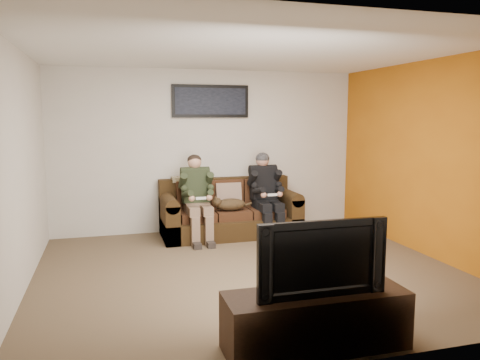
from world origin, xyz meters
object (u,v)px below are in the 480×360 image
object	(u,v)px
framed_poster	(211,101)
sofa	(229,214)
tv_stand	(316,320)
cat	(230,204)
person_left	(197,193)
television	(317,255)
person_right	(266,189)

from	to	relation	value
framed_poster	sofa	bearing A→B (deg)	-62.84
sofa	tv_stand	size ratio (longest dim) A/B	1.43
sofa	framed_poster	size ratio (longest dim) A/B	1.70
cat	person_left	bearing A→B (deg)	172.73
framed_poster	television	size ratio (longest dim) A/B	1.18
sofa	television	xyz separation A→B (m)	(-0.27, -3.78, 0.44)
framed_poster	person_left	bearing A→B (deg)	-121.50
person_left	cat	distance (m)	0.53
person_left	framed_poster	size ratio (longest dim) A/B	1.03
framed_poster	television	bearing A→B (deg)	-90.93
framed_poster	tv_stand	size ratio (longest dim) A/B	0.84
person_left	cat	bearing A→B (deg)	-7.27
person_right	tv_stand	distance (m)	3.72
tv_stand	television	size ratio (longest dim) A/B	1.41
person_left	cat	world-z (taller)	person_left
sofa	person_right	bearing A→B (deg)	-17.96
sofa	television	distance (m)	3.81
sofa	person_right	world-z (taller)	person_right
framed_poster	tv_stand	bearing A→B (deg)	-90.93
tv_stand	television	xyz separation A→B (m)	(0.00, 0.00, 0.54)
tv_stand	television	world-z (taller)	television
television	person_left	bearing A→B (deg)	95.01
television	sofa	bearing A→B (deg)	86.50
sofa	cat	bearing A→B (deg)	-103.15
person_right	framed_poster	xyz separation A→B (m)	(-0.75, 0.57, 1.38)
cat	tv_stand	distance (m)	3.55
person_left	tv_stand	size ratio (longest dim) A/B	0.86
person_right	person_left	bearing A→B (deg)	-179.98
framed_poster	television	distance (m)	4.37
person_left	framed_poster	xyz separation A→B (m)	(0.35, 0.57, 1.38)
person_left	television	bearing A→B (deg)	-85.54
tv_stand	framed_poster	bearing A→B (deg)	89.62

